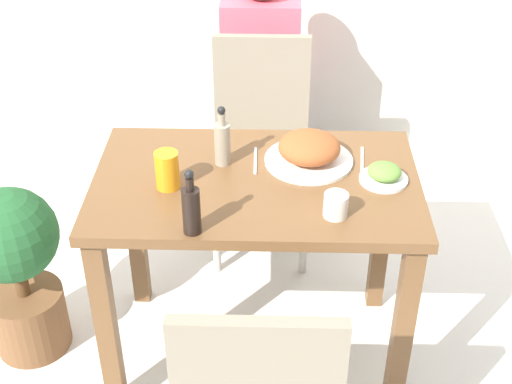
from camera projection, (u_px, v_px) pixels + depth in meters
ground_plane at (256, 348)px, 2.66m from camera, size 16.00×16.00×0.00m
dining_table at (256, 213)px, 2.32m from camera, size 1.03×0.64×0.76m
chair_far at (262, 135)px, 2.96m from camera, size 0.42×0.42×0.90m
food_plate at (309, 150)px, 2.30m from camera, size 0.29×0.29×0.10m
side_plate at (384, 174)px, 2.22m from camera, size 0.15×0.15×0.06m
drink_cup at (336, 205)px, 2.06m from camera, size 0.07×0.07×0.07m
juice_glass at (167, 170)px, 2.17m from camera, size 0.07×0.07×0.12m
sauce_bottle at (222, 142)px, 2.28m from camera, size 0.05×0.05×0.21m
condiment_bottle at (191, 208)px, 1.97m from camera, size 0.05×0.05×0.21m
fork_utensil at (255, 160)px, 2.33m from camera, size 0.01×0.16×0.00m
spoon_utensil at (362, 162)px, 2.32m from camera, size 0.03×0.19×0.00m
potted_plant_left at (17, 265)px, 2.48m from camera, size 0.33×0.33×0.68m
person_figure at (260, 84)px, 3.22m from camera, size 0.34×0.22×1.17m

